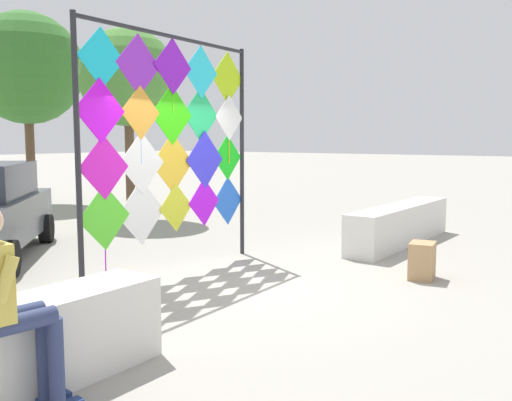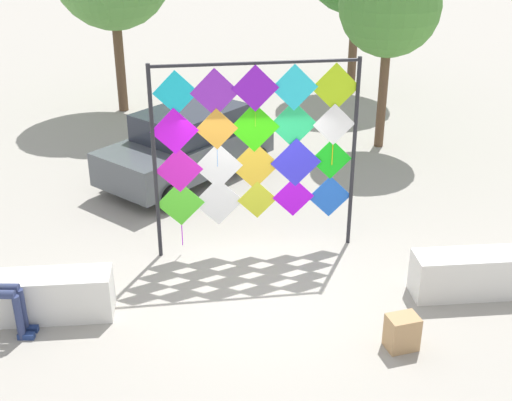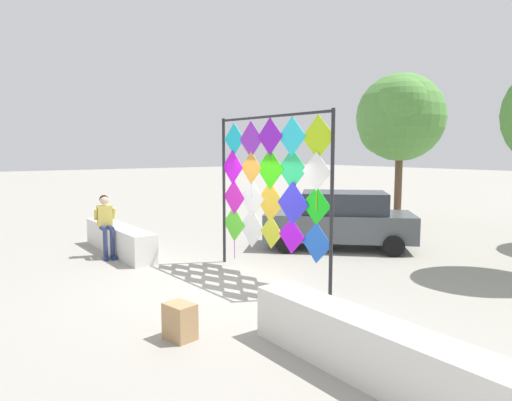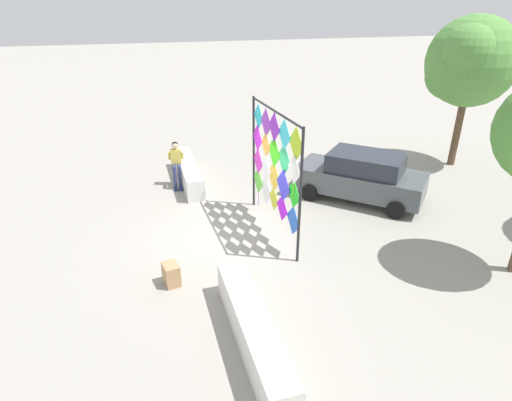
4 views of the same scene
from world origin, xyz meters
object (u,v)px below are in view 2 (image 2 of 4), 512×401
Objects in this scene: kite_display_rack at (255,144)px; cardboard_box_large at (402,332)px; parked_car at (188,144)px; tree_palm_like at (388,4)px.

cardboard_box_large is at bearing -59.47° from kite_display_rack.
kite_display_rack reaches higher than parked_car.
kite_display_rack is at bearing 120.53° from cardboard_box_large.
kite_display_rack is 3.78m from parked_car.
kite_display_rack is 3.95m from cardboard_box_large.
kite_display_rack is 6.72× the size of cardboard_box_large.
tree_palm_like reaches higher than cardboard_box_large.
tree_palm_like is (3.54, 4.96, 1.44)m from kite_display_rack.
cardboard_box_large is (1.80, -3.05, -1.76)m from kite_display_rack.
tree_palm_like reaches higher than kite_display_rack.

